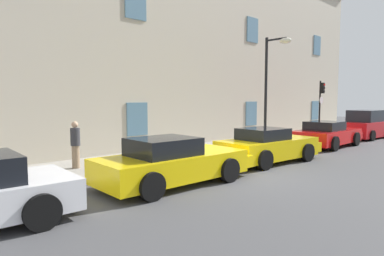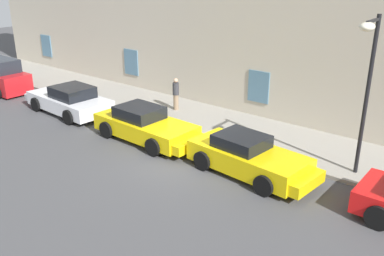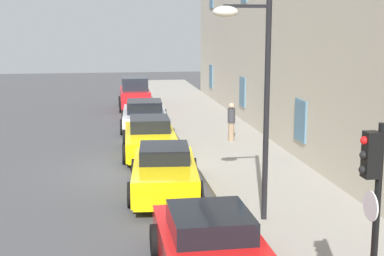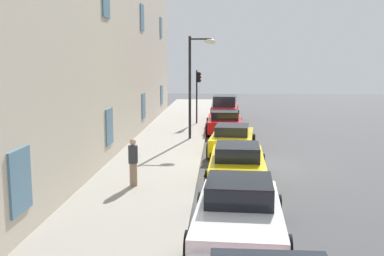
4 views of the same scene
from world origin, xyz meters
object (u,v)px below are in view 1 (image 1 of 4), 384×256
object	(u,v)px
traffic_light	(321,99)
pedestrian_admiring	(75,144)
hatchback_parked	(366,125)
street_lamp	(274,71)
sportscar_white_middle	(270,146)
sportscar_tail_end	(328,135)
sportscar_yellow_flank	(177,162)

from	to	relation	value
traffic_light	pedestrian_admiring	size ratio (longest dim) A/B	2.17
hatchback_parked	street_lamp	bearing A→B (deg)	169.62
sportscar_white_middle	street_lamp	distance (m)	4.74
sportscar_tail_end	street_lamp	xyz separation A→B (m)	(-3.10, 1.45, 3.29)
street_lamp	pedestrian_admiring	distance (m)	10.03
sportscar_tail_end	pedestrian_admiring	xyz separation A→B (m)	(-12.54, 3.17, 0.36)
sportscar_yellow_flank	pedestrian_admiring	bearing A→B (deg)	113.08
sportscar_tail_end	pedestrian_admiring	size ratio (longest dim) A/B	2.98
street_lamp	sportscar_tail_end	bearing A→B (deg)	-25.03
sportscar_tail_end	traffic_light	bearing A→B (deg)	32.28
street_lamp	pedestrian_admiring	xyz separation A→B (m)	(-9.44, 1.72, -2.93)
sportscar_yellow_flank	hatchback_parked	bearing A→B (deg)	0.98
hatchback_parked	street_lamp	xyz separation A→B (m)	(-8.38, 1.53, 3.07)
hatchback_parked	sportscar_yellow_flank	bearing A→B (deg)	-179.02
sportscar_yellow_flank	sportscar_tail_end	world-z (taller)	sportscar_yellow_flank
pedestrian_admiring	sportscar_yellow_flank	bearing A→B (deg)	-66.92
traffic_light	pedestrian_admiring	bearing A→B (deg)	174.63
traffic_light	street_lamp	distance (m)	6.01
hatchback_parked	sportscar_white_middle	bearing A→B (deg)	-178.75
sportscar_white_middle	pedestrian_admiring	xyz separation A→B (m)	(-6.53, 3.51, 0.35)
sportscar_tail_end	traffic_light	world-z (taller)	traffic_light
hatchback_parked	pedestrian_admiring	world-z (taller)	hatchback_parked
street_lamp	sportscar_white_middle	bearing A→B (deg)	-148.51
sportscar_white_middle	traffic_light	world-z (taller)	traffic_light
hatchback_parked	pedestrian_admiring	distance (m)	18.11
sportscar_tail_end	street_lamp	bearing A→B (deg)	154.97
traffic_light	street_lamp	size ratio (longest dim) A/B	0.65
hatchback_parked	pedestrian_admiring	xyz separation A→B (m)	(-17.82, 3.26, 0.14)
hatchback_parked	street_lamp	world-z (taller)	street_lamp
sportscar_yellow_flank	traffic_light	size ratio (longest dim) A/B	1.44
hatchback_parked	street_lamp	distance (m)	9.06
hatchback_parked	street_lamp	size ratio (longest dim) A/B	0.75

